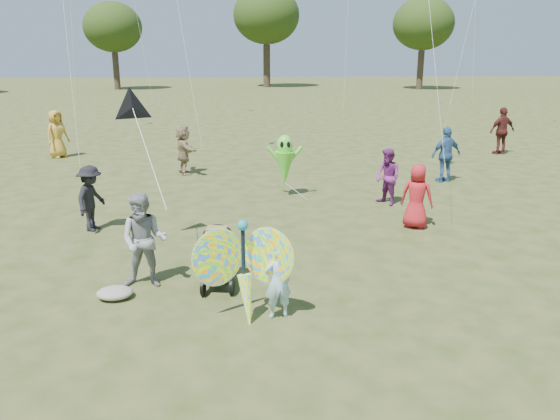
% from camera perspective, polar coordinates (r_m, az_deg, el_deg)
% --- Properties ---
extents(ground, '(160.00, 160.00, 0.00)m').
position_cam_1_polar(ground, '(9.15, 1.92, -9.26)').
color(ground, '#51592B').
rests_on(ground, ground).
extents(child_girl, '(0.48, 0.37, 1.17)m').
position_cam_1_polar(child_girl, '(8.33, -0.24, -7.49)').
color(child_girl, '#A2D1E5').
rests_on(child_girl, ground).
extents(adult_man, '(0.86, 0.70, 1.67)m').
position_cam_1_polar(adult_man, '(9.60, -14.03, -3.13)').
color(adult_man, gray).
rests_on(adult_man, ground).
extents(grey_bag, '(0.60, 0.49, 0.19)m').
position_cam_1_polar(grey_bag, '(9.53, -16.89, -8.28)').
color(grey_bag, gray).
rests_on(grey_bag, ground).
extents(crowd_a, '(0.87, 0.76, 1.49)m').
position_cam_1_polar(crowd_a, '(12.87, 14.11, 1.41)').
color(crowd_a, red).
rests_on(crowd_a, ground).
extents(crowd_b, '(0.79, 1.08, 1.50)m').
position_cam_1_polar(crowd_b, '(13.00, -19.13, 1.16)').
color(crowd_b, black).
rests_on(crowd_b, ground).
extents(crowd_c, '(1.09, 0.68, 1.72)m').
position_cam_1_polar(crowd_c, '(17.72, 16.96, 5.56)').
color(crowd_c, '#365F94').
rests_on(crowd_c, ground).
extents(crowd_d, '(0.99, 1.59, 1.63)m').
position_cam_1_polar(crowd_d, '(18.36, -10.04, 6.23)').
color(crowd_d, '#9B7F5F').
rests_on(crowd_d, ground).
extents(crowd_e, '(0.85, 0.91, 1.50)m').
position_cam_1_polar(crowd_e, '(14.67, 11.20, 3.40)').
color(crowd_e, '#762771').
rests_on(crowd_e, ground).
extents(crowd_g, '(1.00, 1.05, 1.80)m').
position_cam_1_polar(crowd_g, '(22.62, -22.27, 7.36)').
color(crowd_g, gold).
rests_on(crowd_g, ground).
extents(crowd_h, '(1.15, 0.69, 1.84)m').
position_cam_1_polar(crowd_h, '(23.35, 22.19, 7.66)').
color(crowd_h, '#511F1B').
rests_on(crowd_h, ground).
extents(jogging_stroller, '(0.57, 1.09, 1.09)m').
position_cam_1_polar(jogging_stroller, '(9.47, -6.54, -4.42)').
color(jogging_stroller, black).
rests_on(jogging_stroller, ground).
extents(butterfly_kite, '(1.74, 0.75, 1.78)m').
position_cam_1_polar(butterfly_kite, '(8.19, -3.73, -6.32)').
color(butterfly_kite, '#F14126').
rests_on(butterfly_kite, ground).
extents(delta_kite_rig, '(1.28, 2.26, 1.95)m').
position_cam_1_polar(delta_kite_rig, '(11.19, -15.14, 10.21)').
color(delta_kite_rig, black).
rests_on(delta_kite_rig, ground).
extents(alien_kite, '(1.12, 0.69, 1.74)m').
position_cam_1_polar(alien_kite, '(15.17, 0.49, 4.98)').
color(alien_kite, '#5BDF34').
rests_on(alien_kite, ground).
extents(tree_line, '(91.78, 33.60, 10.79)m').
position_cam_1_polar(tree_line, '(53.47, 0.98, 19.42)').
color(tree_line, '#3A2D21').
rests_on(tree_line, ground).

